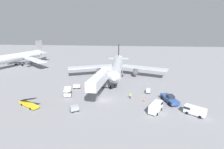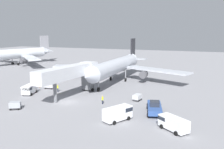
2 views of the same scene
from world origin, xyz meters
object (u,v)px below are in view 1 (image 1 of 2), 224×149
Objects in this scene: airplane_at_gate at (117,66)px; pushback_tug at (170,99)px; ground_crew_worker_foreground at (86,88)px; safety_cone_alpha at (68,87)px; safety_cone_bravo at (144,100)px; jet_bridge at (102,78)px; service_van_far_center at (156,107)px; baggage_cart_mid_left at (148,91)px; ground_crew_worker_midground at (130,96)px; service_van_rear_left at (68,92)px; belt_loader_truck at (29,104)px; airplane_background at (17,57)px; baggage_cart_mid_center at (77,86)px; baggage_cart_mid_right at (74,108)px; service_van_outer_right at (194,110)px.

pushback_tug is at bearing -55.64° from airplane_at_gate.
ground_crew_worker_foreground reaches higher than safety_cone_alpha.
safety_cone_bravo is (9.56, -24.56, -4.36)m from airplane_at_gate.
ground_crew_worker_foreground is (-5.64, 2.49, -4.49)m from jet_bridge.
service_van_far_center is 24.69m from ground_crew_worker_foreground.
baggage_cart_mid_left is 7.87m from ground_crew_worker_midground.
safety_cone_bravo reaches higher than safety_cone_alpha.
service_van_rear_left is at bearing -121.79° from airplane_at_gate.
belt_loader_truck is (-21.61, -31.11, -3.96)m from airplane_at_gate.
jet_bridge is at bearing 162.95° from ground_crew_worker_midground.
baggage_cart_mid_left is 75.40m from airplane_background.
airplane_at_gate is 38.08m from belt_loader_truck.
service_van_rear_left is at bearing 48.42° from belt_loader_truck.
baggage_cart_mid_center is (8.69, 15.25, 0.01)m from belt_loader_truck.
safety_cone_alpha is 0.02× the size of airplane_background.
jet_bridge is at bearing 67.14° from baggage_cart_mid_right.
safety_cone_alpha is at bearing -38.81° from airplane_background.
belt_loader_truck reaches higher than safety_cone_bravo.
airplane_at_gate is at bearing 43.40° from safety_cone_alpha.
airplane_at_gate reaches higher than service_van_rear_left.
belt_loader_truck reaches higher than ground_crew_worker_foreground.
baggage_cart_mid_center is (-29.72, 8.71, -0.30)m from pushback_tug.
service_van_rear_left reaches higher than baggage_cart_mid_center.
pushback_tug is at bearing 52.24° from service_van_far_center.
airplane_at_gate is 29.99m from pushback_tug.
safety_cone_bravo is at bearing -20.02° from ground_crew_worker_foreground.
service_van_outer_right is at bearing -54.64° from baggage_cart_mid_left.
airplane_at_gate is 5.79× the size of pushback_tug.
pushback_tug is 8.10m from service_van_outer_right.
service_van_rear_left is 1.87× the size of baggage_cart_mid_center.
belt_loader_truck is 9.12× the size of safety_cone_bravo.
service_van_rear_left is at bearing 178.11° from ground_crew_worker_midground.
service_van_rear_left is (7.72, 8.70, 0.49)m from belt_loader_truck.
service_van_rear_left is at bearing -169.79° from baggage_cart_mid_left.
jet_bridge is at bearing 145.95° from service_van_far_center.
airplane_background is (-67.17, 34.01, 4.06)m from baggage_cart_mid_left.
baggage_cart_mid_right is at bearing -88.20° from ground_crew_worker_foreground.
service_van_outer_right is 2.00× the size of baggage_cart_mid_right.
baggage_cart_mid_right reaches higher than safety_cone_alpha.
jet_bridge is 3.56× the size of service_van_far_center.
baggage_cart_mid_left is at bearing 10.21° from service_van_rear_left.
airplane_at_gate is 7.93× the size of service_van_far_center.
baggage_cart_mid_right is (-8.53, -32.57, -3.93)m from airplane_at_gate.
service_van_far_center is (33.66, 0.41, 0.58)m from belt_loader_truck.
service_van_rear_left is 2.67× the size of ground_crew_worker_foreground.
belt_loader_truck is 17.55m from baggage_cart_mid_center.
pushback_tug is at bearing -16.34° from baggage_cart_mid_center.
pushback_tug is 2.84× the size of baggage_cart_mid_center.
pushback_tug is at bearing -12.00° from jet_bridge.
service_van_far_center is 2.07× the size of baggage_cart_mid_center.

